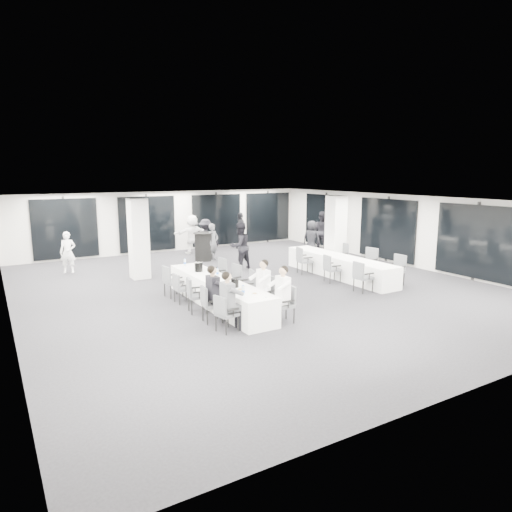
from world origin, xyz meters
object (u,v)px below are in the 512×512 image
(chair_side_right_far, at_px, (341,255))
(standing_guest_f, at_px, (192,232))
(chair_side_left_far, at_px, (303,259))
(ice_bucket_far, at_px, (199,267))
(banquet_table_main, at_px, (218,292))
(cocktail_table, at_px, (204,246))
(chair_main_right_second, at_px, (266,292))
(chair_main_left_second, at_px, (209,302))
(standing_guest_c, at_px, (206,236))
(chair_main_left_near, at_px, (224,311))
(standing_guest_g, at_px, (68,250))
(chair_side_left_mid, at_px, (330,267))
(chair_main_right_fourth, at_px, (233,278))
(standing_guest_a, at_px, (213,240))
(chair_side_right_near, at_px, (397,268))
(standing_guest_e, at_px, (311,236))
(standing_guest_d, at_px, (241,228))
(banquet_table_side, at_px, (339,266))
(chair_main_right_near, at_px, (286,301))
(chair_main_left_far, at_px, (171,280))
(standing_guest_b, at_px, (240,243))
(ice_bucket_near, at_px, (235,283))
(standing_guest_h, at_px, (322,229))
(chair_main_right_far, at_px, (219,271))
(chair_main_left_fourth, at_px, (180,286))
(chair_main_right_mid, at_px, (248,284))

(chair_side_right_far, distance_m, standing_guest_f, 7.09)
(chair_side_left_far, xyz_separation_m, ice_bucket_far, (-4.49, -0.85, 0.33))
(banquet_table_main, relative_size, ice_bucket_far, 18.11)
(ice_bucket_far, bearing_deg, chair_side_left_far, 10.69)
(cocktail_table, height_order, chair_main_right_second, cocktail_table)
(chair_main_left_second, distance_m, standing_guest_c, 8.79)
(chair_main_left_near, xyz_separation_m, standing_guest_g, (-2.08, 8.68, 0.36))
(chair_side_left_mid, height_order, chair_side_left_far, chair_side_left_far)
(chair_main_right_fourth, distance_m, standing_guest_a, 5.77)
(chair_side_right_near, bearing_deg, standing_guest_e, -9.51)
(chair_main_right_second, height_order, standing_guest_f, standing_guest_f)
(cocktail_table, relative_size, chair_main_right_fourth, 1.22)
(chair_main_right_second, relative_size, chair_side_right_far, 0.95)
(standing_guest_d, bearing_deg, banquet_table_side, 45.54)
(banquet_table_main, height_order, chair_main_right_near, chair_main_right_near)
(chair_main_left_near, distance_m, chair_main_left_far, 3.51)
(chair_main_left_near, bearing_deg, chair_main_left_second, 167.18)
(chair_main_right_second, bearing_deg, chair_main_right_fourth, -10.45)
(standing_guest_a, bearing_deg, standing_guest_b, -111.97)
(chair_main_right_fourth, relative_size, chair_side_right_far, 0.94)
(standing_guest_d, distance_m, ice_bucket_near, 10.66)
(standing_guest_b, bearing_deg, chair_main_right_second, 57.65)
(chair_main_right_near, relative_size, standing_guest_h, 0.43)
(standing_guest_c, bearing_deg, chair_main_right_far, 104.90)
(chair_main_right_near, bearing_deg, standing_guest_h, -38.88)
(chair_main_left_second, height_order, ice_bucket_far, ice_bucket_far)
(chair_main_right_fourth, height_order, ice_bucket_far, ice_bucket_far)
(chair_side_left_far, distance_m, ice_bucket_far, 4.58)
(chair_main_right_far, xyz_separation_m, standing_guest_h, (7.28, 3.89, 0.50))
(chair_main_right_far, height_order, standing_guest_h, standing_guest_h)
(standing_guest_d, relative_size, ice_bucket_far, 7.20)
(chair_main_right_fourth, distance_m, chair_side_left_mid, 3.61)
(cocktail_table, distance_m, standing_guest_g, 5.31)
(standing_guest_a, bearing_deg, standing_guest_f, 69.05)
(banquet_table_side, xyz_separation_m, chair_side_right_far, (0.84, 0.90, 0.21))
(chair_side_left_mid, distance_m, chair_side_left_far, 1.55)
(standing_guest_d, distance_m, ice_bucket_far, 8.82)
(chair_main_left_second, distance_m, chair_main_left_fourth, 1.96)
(standing_guest_a, height_order, standing_guest_f, standing_guest_f)
(banquet_table_side, xyz_separation_m, chair_main_right_fourth, (-4.44, -0.35, 0.17))
(chair_main_left_second, bearing_deg, chair_main_right_near, 67.62)
(chair_main_left_fourth, bearing_deg, cocktail_table, 147.54)
(chair_main_right_second, distance_m, standing_guest_a, 7.55)
(chair_main_right_mid, height_order, chair_side_left_far, chair_side_left_far)
(chair_main_left_far, bearing_deg, cocktail_table, 139.56)
(ice_bucket_far, bearing_deg, chair_main_right_far, 27.14)
(chair_main_right_second, height_order, standing_guest_b, standing_guest_b)
(standing_guest_d, bearing_deg, standing_guest_g, -33.52)
(chair_main_left_far, xyz_separation_m, standing_guest_b, (3.64, 2.38, 0.49))
(cocktail_table, distance_m, chair_main_right_second, 7.65)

